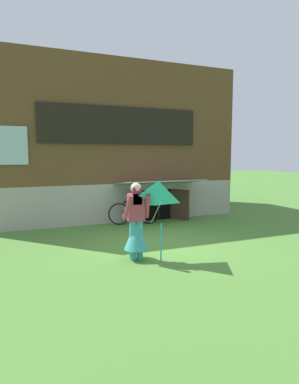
# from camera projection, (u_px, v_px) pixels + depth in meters

# --- Properties ---
(ground_plane) EXTENTS (60.00, 60.00, 0.00)m
(ground_plane) POSITION_uv_depth(u_px,v_px,m) (160.00, 245.00, 8.38)
(ground_plane) COLOR #4C7F33
(log_house) EXTENTS (8.68, 5.92, 5.35)m
(log_house) POSITION_uv_depth(u_px,v_px,m) (102.00, 144.00, 13.02)
(log_house) COLOR #9E998E
(log_house) RESTS_ON ground_plane
(person) EXTENTS (0.61, 0.53, 1.67)m
(person) POSITION_uv_depth(u_px,v_px,m) (136.00, 228.00, 7.11)
(person) COLOR teal
(person) RESTS_ON ground_plane
(kite) EXTENTS (0.95, 0.88, 1.66)m
(kite) POSITION_uv_depth(u_px,v_px,m) (158.00, 200.00, 6.70)
(kite) COLOR #2DB2CC
(kite) RESTS_ON ground_plane
(bicycle_silver) EXTENTS (1.64, 0.46, 0.76)m
(bicycle_silver) POSITION_uv_depth(u_px,v_px,m) (134.00, 213.00, 10.76)
(bicycle_silver) COLOR black
(bicycle_silver) RESTS_ON ground_plane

